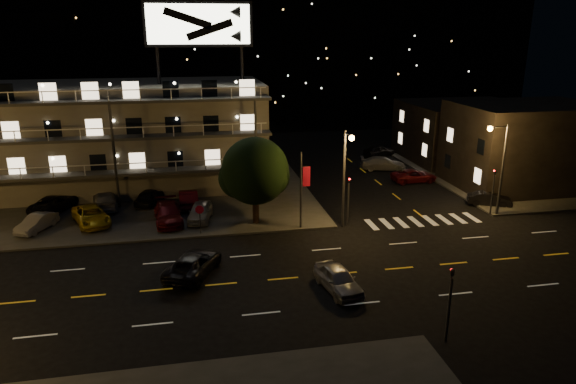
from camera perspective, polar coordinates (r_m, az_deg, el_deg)
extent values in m
plane|color=black|center=(33.47, -3.98, -9.89)|extent=(140.00, 140.00, 0.00)
cube|color=#31312F|center=(52.92, -22.02, -0.66)|extent=(44.00, 24.00, 0.15)
cube|color=#31312F|center=(61.69, 22.25, 1.76)|extent=(16.00, 24.00, 0.15)
cube|color=gray|center=(54.95, -17.76, 5.73)|extent=(28.00, 12.00, 10.00)
cube|color=gray|center=(54.21, -18.28, 11.17)|extent=(28.00, 12.00, 0.50)
cube|color=#31312F|center=(48.67, -18.41, 2.00)|extent=(28.00, 1.80, 0.25)
cube|color=#31312F|center=(47.97, -18.77, 5.69)|extent=(28.00, 1.80, 0.25)
cube|color=#31312F|center=(47.48, -19.15, 9.47)|extent=(28.00, 1.80, 0.25)
cylinder|color=black|center=(51.72, -14.24, 13.47)|extent=(0.36, 0.36, 3.50)
cylinder|color=black|center=(51.94, -5.14, 13.93)|extent=(0.36, 0.36, 3.50)
cube|color=black|center=(51.59, -9.90, 17.90)|extent=(10.20, 0.50, 4.20)
cube|color=white|center=(51.29, -9.89, 17.90)|extent=(9.60, 0.06, 3.60)
cube|color=black|center=(57.58, 24.85, 4.69)|extent=(14.00, 10.00, 8.50)
cube|color=black|center=(67.60, 18.96, 6.37)|extent=(14.00, 12.00, 7.00)
cube|color=black|center=(99.68, -9.36, 15.25)|extent=(120.00, 20.00, 24.00)
cylinder|color=#2D2D30|center=(41.28, 6.23, 1.37)|extent=(0.20, 0.20, 8.00)
cylinder|color=#2D2D30|center=(39.65, 6.74, 6.34)|extent=(0.12, 1.80, 0.12)
sphere|color=#F5A43D|center=(38.93, 7.09, 5.97)|extent=(0.44, 0.44, 0.44)
cylinder|color=#2D2D30|center=(47.26, 22.69, 2.16)|extent=(0.20, 0.20, 8.00)
cylinder|color=#2D2D30|center=(46.06, 22.40, 6.69)|extent=(1.80, 0.12, 0.12)
sphere|color=#F5A43D|center=(45.64, 21.54, 6.57)|extent=(0.44, 0.44, 0.44)
cylinder|color=#2D2D30|center=(42.26, 6.70, -1.39)|extent=(0.14, 0.14, 3.60)
imported|color=black|center=(41.58, 6.81, 1.61)|extent=(0.20, 0.16, 1.00)
sphere|color=#FF0C0C|center=(41.50, 6.85, 1.43)|extent=(0.14, 0.14, 0.14)
cylinder|color=#2D2D30|center=(27.93, 17.43, -12.42)|extent=(0.14, 0.14, 3.60)
imported|color=black|center=(26.90, 17.87, -8.15)|extent=(0.20, 0.16, 1.00)
sphere|color=#FF0C0C|center=(27.03, 17.73, -8.24)|extent=(0.14, 0.14, 0.14)
cylinder|color=#2D2D30|center=(47.72, 21.76, -0.34)|extent=(0.14, 0.14, 3.60)
imported|color=black|center=(47.12, 22.07, 2.32)|extent=(0.16, 0.20, 1.00)
sphere|color=#FF0C0C|center=(47.08, 21.93, 2.20)|extent=(0.14, 0.14, 0.14)
cylinder|color=#2D2D30|center=(40.73, 1.44, 0.07)|extent=(0.16, 0.16, 6.40)
cube|color=red|center=(40.49, 2.07, 1.73)|extent=(0.60, 0.04, 1.60)
cylinder|color=#2D2D30|center=(40.73, -9.73, -3.31)|extent=(0.08, 0.08, 2.20)
cylinder|color=red|center=(40.33, -9.80, -1.93)|extent=(0.91, 0.04, 0.91)
cylinder|color=black|center=(42.38, -3.60, -1.80)|extent=(0.53, 0.53, 2.54)
sphere|color=black|center=(41.45, -3.68, 2.35)|extent=(5.49, 5.49, 5.49)
sphere|color=black|center=(41.89, -5.46, 1.56)|extent=(3.38, 3.38, 3.38)
sphere|color=black|center=(41.31, -2.00, 1.71)|extent=(3.17, 3.17, 3.17)
imported|color=gray|center=(45.50, -26.15, -3.09)|extent=(2.83, 4.11, 1.28)
imported|color=gold|center=(45.21, -21.02, -2.47)|extent=(4.03, 5.60, 1.42)
imported|color=#560C10|center=(43.72, -13.18, -2.32)|extent=(2.68, 5.50, 1.54)
imported|color=gray|center=(43.70, -9.75, -2.17)|extent=(2.51, 4.54, 1.46)
imported|color=black|center=(49.79, -24.55, -1.13)|extent=(4.00, 5.55, 1.40)
imported|color=gray|center=(48.76, -19.69, -0.88)|extent=(2.90, 5.35, 1.47)
imported|color=black|center=(48.80, -15.11, -0.46)|extent=(2.93, 4.52, 1.43)
imported|color=#560C10|center=(47.27, -11.02, -0.68)|extent=(1.82, 4.73, 1.54)
imported|color=black|center=(50.59, 21.46, -0.72)|extent=(4.11, 2.84, 1.28)
imported|color=#560C10|center=(56.23, 13.82, 1.77)|extent=(4.88, 2.35, 1.34)
imported|color=gray|center=(60.45, 10.52, 3.14)|extent=(5.54, 3.31, 1.51)
imported|color=black|center=(67.17, 10.10, 4.56)|extent=(4.57, 3.00, 1.45)
imported|color=gray|center=(32.17, 5.61, -9.62)|extent=(2.47, 4.64, 1.50)
imported|color=black|center=(34.58, -10.49, -7.87)|extent=(4.41, 5.78, 1.46)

